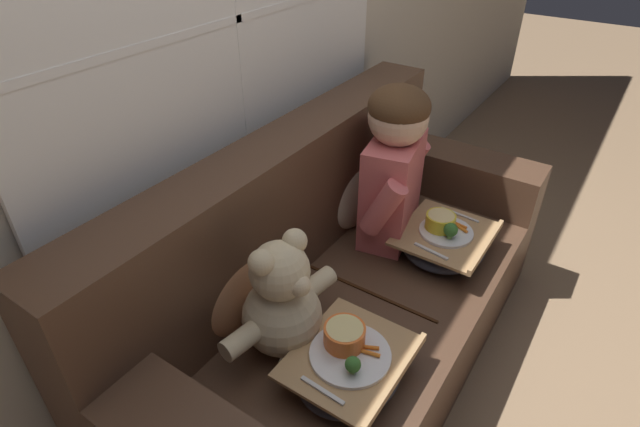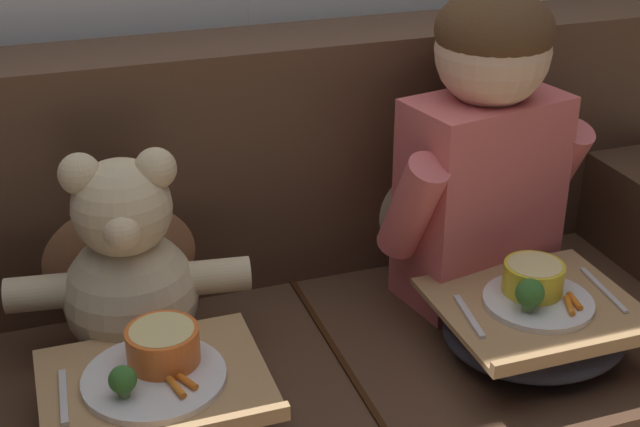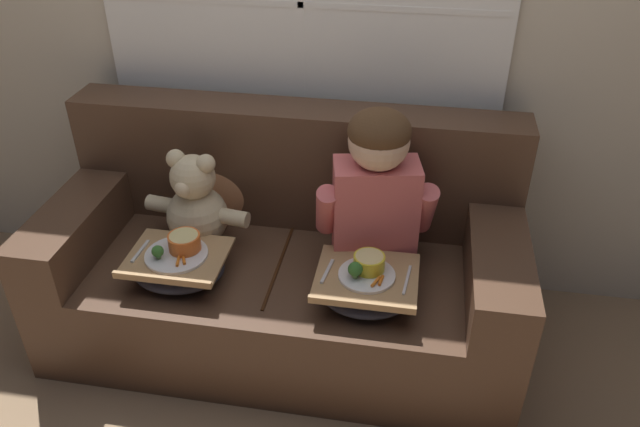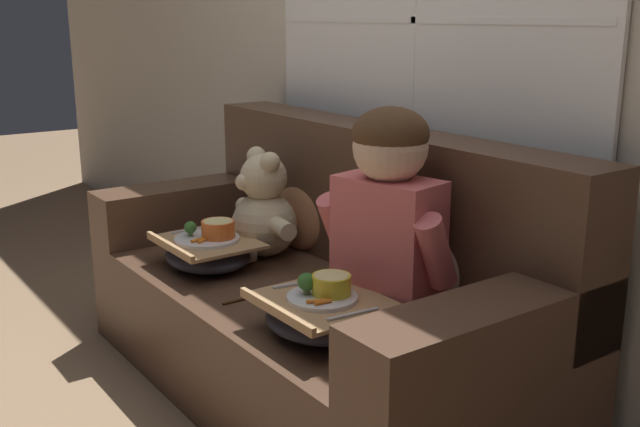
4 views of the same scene
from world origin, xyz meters
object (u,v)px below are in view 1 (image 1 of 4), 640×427
(throw_pillow_behind_teddy, at_px, (236,281))
(teddy_bear, at_px, (283,305))
(lap_tray_teddy, at_px, (349,364))
(child_figure, at_px, (395,159))
(couch, at_px, (340,294))
(lap_tray_child, at_px, (444,241))
(throw_pillow_behind_child, at_px, (352,185))

(throw_pillow_behind_teddy, bearing_deg, teddy_bear, -90.25)
(throw_pillow_behind_teddy, height_order, lap_tray_teddy, throw_pillow_behind_teddy)
(throw_pillow_behind_teddy, bearing_deg, child_figure, -14.36)
(teddy_bear, bearing_deg, lap_tray_teddy, -89.48)
(couch, distance_m, teddy_bear, 0.45)
(child_figure, xyz_separation_m, lap_tray_child, (-0.00, -0.25, -0.30))
(teddy_bear, bearing_deg, throw_pillow_behind_teddy, 89.75)
(lap_tray_child, bearing_deg, teddy_bear, 161.67)
(throw_pillow_behind_child, distance_m, teddy_bear, 0.77)
(teddy_bear, xyz_separation_m, lap_tray_child, (0.74, -0.25, -0.12))
(couch, distance_m, throw_pillow_behind_child, 0.48)
(child_figure, height_order, lap_tray_teddy, child_figure)
(couch, distance_m, lap_tray_child, 0.47)
(lap_tray_child, bearing_deg, child_figure, 89.90)
(couch, height_order, throw_pillow_behind_child, couch)
(couch, relative_size, throw_pillow_behind_teddy, 5.03)
(throw_pillow_behind_teddy, height_order, child_figure, child_figure)
(throw_pillow_behind_teddy, distance_m, teddy_bear, 0.19)
(throw_pillow_behind_teddy, xyz_separation_m, teddy_bear, (-0.00, -0.19, 0.00))
(child_figure, height_order, teddy_bear, child_figure)
(child_figure, relative_size, lap_tray_teddy, 1.74)
(teddy_bear, xyz_separation_m, lap_tray_teddy, (0.00, -0.24, -0.12))
(throw_pillow_behind_teddy, xyz_separation_m, lap_tray_child, (0.74, -0.44, -0.12))
(child_figure, xyz_separation_m, teddy_bear, (-0.74, -0.00, -0.18))
(child_figure, distance_m, lap_tray_teddy, 0.83)
(couch, xyz_separation_m, child_figure, (0.37, -0.01, 0.44))
(couch, relative_size, throw_pillow_behind_child, 4.89)
(teddy_bear, distance_m, lap_tray_teddy, 0.27)
(couch, bearing_deg, lap_tray_teddy, -144.63)
(lap_tray_teddy, bearing_deg, throw_pillow_behind_teddy, 90.18)
(throw_pillow_behind_teddy, relative_size, teddy_bear, 0.83)
(throw_pillow_behind_teddy, distance_m, lap_tray_teddy, 0.45)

